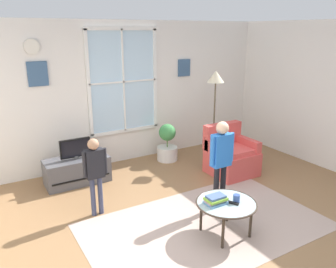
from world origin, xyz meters
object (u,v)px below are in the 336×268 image
Objects in this scene: tv_stand at (77,171)px; armchair at (230,156)px; person_black_shirt at (95,168)px; television at (75,148)px; floor_lamp at (215,86)px; coffee_table at (226,205)px; book_stack at (216,200)px; potted_plant_by_window at (167,144)px; remote_near_books at (222,200)px; remote_near_cup at (233,203)px; person_blue_shirt at (221,155)px; cup at (236,199)px.

tv_stand is 2.68m from armchair.
person_black_shirt is at bearing -93.07° from tv_stand.
tv_stand is 2.09× the size of television.
television is 2.81m from floor_lamp.
armchair is 1.14× the size of coffee_table.
television is (0.00, -0.00, 0.40)m from tv_stand.
armchair is 1.37m from floor_lamp.
book_stack is 2.67m from potted_plant_by_window.
coffee_table is at bearing -69.07° from remote_near_books.
remote_near_cup is at bearing -64.21° from television.
book_stack is 0.15× the size of floor_lamp.
person_blue_shirt is 2.09m from floor_lamp.
person_black_shirt reaches higher than potted_plant_by_window.
tv_stand is 1.42× the size of potted_plant_by_window.
coffee_table reaches higher than tv_stand.
remote_near_books is 1.74m from person_black_shirt.
tv_stand is 1.85m from potted_plant_by_window.
television is at bearing -90.00° from tv_stand.
tv_stand is 0.40m from television.
person_blue_shirt reaches higher than person_black_shirt.
book_stack is 0.26m from cup.
armchair is at bearing -21.72° from tv_stand.
television is at bearing -175.56° from potted_plant_by_window.
cup reaches higher than coffee_table.
cup is (-1.21, -1.51, 0.16)m from armchair.
person_black_shirt reaches higher than remote_near_cup.
person_blue_shirt is 2.10m from potted_plant_by_window.
person_blue_shirt reaches higher than remote_near_cup.
coffee_table is 0.78m from person_blue_shirt.
person_blue_shirt is (1.52, -1.88, 0.19)m from television.
remote_near_books is 0.11× the size of person_blue_shirt.
remote_near_cup is 0.11× the size of person_blue_shirt.
book_stack is 2.58× the size of cup.
floor_lamp reaches higher than potted_plant_by_window.
remote_near_books is 0.14m from remote_near_cup.
coffee_table is at bearing 153.43° from cup.
floor_lamp is (1.53, 2.13, 1.02)m from remote_near_books.
person_black_shirt is at bearing -145.60° from potted_plant_by_window.
person_black_shirt reaches higher than remote_near_books.
person_blue_shirt is at bearing 53.51° from remote_near_books.
remote_near_cup is (0.18, -0.12, -0.04)m from book_stack.
remote_near_books is 1.00× the size of remote_near_cup.
television is 3.59× the size of remote_near_cup.
coffee_table is at bearing -21.18° from book_stack.
potted_plant_by_window reaches higher than tv_stand.
book_stack is 1.87× the size of remote_near_books.
book_stack is 0.20× the size of person_blue_shirt.
floor_lamp reaches higher than armchair.
remote_near_books is at bearing -64.47° from television.
person_black_shirt is 0.86× the size of person_blue_shirt.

